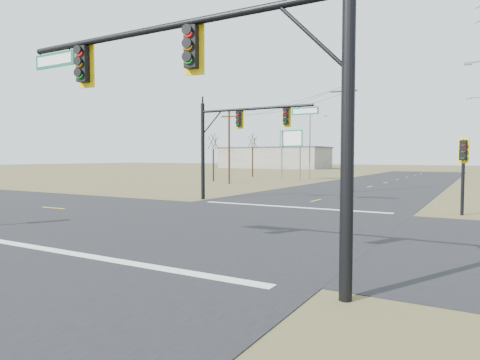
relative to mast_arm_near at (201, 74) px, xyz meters
name	(u,v)px	position (x,y,z in m)	size (l,w,h in m)	color
ground	(225,224)	(-3.97, 7.50, -5.13)	(320.00, 320.00, 0.00)	brown
road_ew	(225,224)	(-3.97, 7.50, -5.12)	(160.00, 14.00, 0.02)	black
road_ns	(225,224)	(-3.97, 7.50, -5.12)	(14.00, 160.00, 0.02)	black
stop_bar_near	(94,257)	(-3.97, 0.00, -5.10)	(12.00, 0.40, 0.01)	silver
stop_bar_far	(290,207)	(-3.97, 15.00, -5.10)	(12.00, 0.40, 0.01)	silver
mast_arm_near	(201,74)	(0.00, 0.00, 0.00)	(10.34, 0.50, 7.04)	black
mast_arm_far	(239,129)	(-8.45, 16.54, -0.15)	(8.84, 0.51, 6.89)	black
pedestal_signal_ne	(463,158)	(5.23, 16.12, -2.10)	(0.67, 0.59, 4.11)	black
utility_pole_near	(343,136)	(-4.32, 27.13, -0.33)	(2.25, 0.35, 9.22)	#442A1D
utility_pole_far	(229,146)	(-19.17, 32.80, -0.80)	(2.01, 0.44, 8.24)	#442A1D
highway_sign	(291,145)	(-16.44, 44.25, -0.47)	(3.52, 0.63, 6.65)	slate
streetlight_c	(311,143)	(-14.55, 46.83, -0.16)	(2.48, 0.31, 8.87)	slate
bare_tree_a	(213,141)	(-23.67, 36.34, -0.06)	(3.21, 3.21, 6.41)	black
bare_tree_b	(253,140)	(-24.60, 48.57, 0.47)	(3.31, 3.31, 7.01)	black
warehouse_left	(275,158)	(-43.97, 97.50, -2.38)	(28.00, 14.00, 5.50)	#A19D8E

